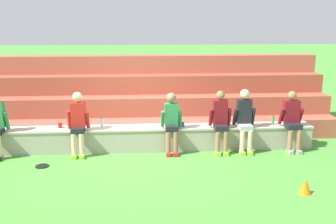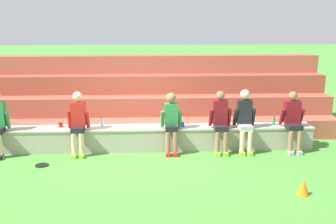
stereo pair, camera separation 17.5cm
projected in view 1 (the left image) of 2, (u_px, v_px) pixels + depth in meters
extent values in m
plane|color=#4C9338|center=(140.00, 153.00, 8.90)|extent=(80.00, 80.00, 0.00)
cube|color=#A8A08E|center=(140.00, 138.00, 9.10)|extent=(8.11, 0.54, 0.55)
cube|color=#BCB39F|center=(140.00, 128.00, 9.04)|extent=(8.15, 0.58, 0.04)
cube|color=#AA533F|center=(140.00, 130.00, 9.89)|extent=(10.27, 0.57, 0.50)
cube|color=#A34D38|center=(140.00, 115.00, 10.39)|extent=(10.27, 0.57, 0.99)
cube|color=#9D4632|center=(140.00, 102.00, 10.88)|extent=(10.27, 0.57, 1.49)
cube|color=#AB5440|center=(140.00, 89.00, 11.38)|extent=(10.27, 0.57, 1.99)
cylinder|color=#2D7F47|center=(7.00, 121.00, 8.56)|extent=(0.08, 0.18, 0.43)
cylinder|color=beige|center=(74.00, 146.00, 8.54)|extent=(0.11, 0.11, 0.55)
cylinder|color=beige|center=(82.00, 146.00, 8.55)|extent=(0.11, 0.11, 0.55)
cube|color=#8CD833|center=(74.00, 156.00, 8.55)|extent=(0.10, 0.22, 0.08)
cube|color=#8CD833|center=(82.00, 156.00, 8.57)|extent=(0.10, 0.22, 0.08)
cube|color=black|center=(78.00, 130.00, 8.59)|extent=(0.28, 0.31, 0.12)
cube|color=red|center=(78.00, 114.00, 8.65)|extent=(0.31, 0.20, 0.54)
sphere|color=beige|center=(77.00, 97.00, 8.55)|extent=(0.21, 0.21, 0.21)
cylinder|color=red|center=(69.00, 120.00, 8.64)|extent=(0.08, 0.16, 0.43)
cylinder|color=red|center=(88.00, 120.00, 8.67)|extent=(0.08, 0.21, 0.42)
cylinder|color=#996B4C|center=(168.00, 144.00, 8.69)|extent=(0.11, 0.11, 0.55)
cylinder|color=#996B4C|center=(176.00, 144.00, 8.70)|extent=(0.11, 0.11, 0.55)
cube|color=red|center=(168.00, 154.00, 8.71)|extent=(0.10, 0.22, 0.08)
cube|color=red|center=(176.00, 154.00, 8.72)|extent=(0.10, 0.22, 0.08)
cube|color=black|center=(172.00, 128.00, 8.74)|extent=(0.27, 0.30, 0.12)
cube|color=#2D7F47|center=(171.00, 114.00, 8.79)|extent=(0.30, 0.20, 0.49)
sphere|color=#996B4C|center=(171.00, 98.00, 8.71)|extent=(0.22, 0.22, 0.22)
cylinder|color=#2D7F47|center=(162.00, 119.00, 8.79)|extent=(0.08, 0.23, 0.42)
cylinder|color=#2D7F47|center=(180.00, 119.00, 8.81)|extent=(0.08, 0.17, 0.43)
cylinder|color=#996B4C|center=(218.00, 143.00, 8.72)|extent=(0.11, 0.11, 0.55)
cylinder|color=#996B4C|center=(226.00, 143.00, 8.73)|extent=(0.11, 0.11, 0.55)
cube|color=#8CD833|center=(218.00, 154.00, 8.74)|extent=(0.10, 0.22, 0.08)
cube|color=#8CD833|center=(226.00, 153.00, 8.75)|extent=(0.10, 0.22, 0.08)
cube|color=black|center=(221.00, 127.00, 8.79)|extent=(0.30, 0.35, 0.12)
cube|color=maroon|center=(220.00, 112.00, 8.86)|extent=(0.33, 0.20, 0.55)
sphere|color=#996B4C|center=(221.00, 95.00, 8.77)|extent=(0.20, 0.20, 0.20)
cylinder|color=maroon|center=(211.00, 117.00, 8.86)|extent=(0.08, 0.21, 0.42)
cylinder|color=maroon|center=(229.00, 117.00, 8.88)|extent=(0.08, 0.17, 0.43)
cylinder|color=beige|center=(242.00, 143.00, 8.77)|extent=(0.11, 0.11, 0.55)
cylinder|color=beige|center=(250.00, 142.00, 8.78)|extent=(0.11, 0.11, 0.55)
cube|color=#8CD833|center=(242.00, 153.00, 8.79)|extent=(0.10, 0.22, 0.08)
cube|color=#8CD833|center=(250.00, 153.00, 8.80)|extent=(0.10, 0.22, 0.08)
cube|color=#B2B2B7|center=(245.00, 127.00, 8.84)|extent=(0.29, 0.34, 0.12)
cube|color=black|center=(244.00, 111.00, 8.91)|extent=(0.32, 0.20, 0.55)
sphere|color=beige|center=(245.00, 94.00, 8.81)|extent=(0.22, 0.22, 0.22)
cylinder|color=black|center=(235.00, 117.00, 8.90)|extent=(0.08, 0.23, 0.42)
cylinder|color=black|center=(253.00, 117.00, 8.93)|extent=(0.08, 0.20, 0.42)
cylinder|color=#996B4C|center=(290.00, 142.00, 8.84)|extent=(0.11, 0.11, 0.55)
cylinder|color=#996B4C|center=(299.00, 141.00, 8.86)|extent=(0.11, 0.11, 0.55)
cube|color=#99999E|center=(290.00, 152.00, 8.86)|extent=(0.10, 0.22, 0.08)
cube|color=#99999E|center=(299.00, 152.00, 8.87)|extent=(0.10, 0.22, 0.08)
cube|color=black|center=(293.00, 126.00, 8.91)|extent=(0.33, 0.34, 0.12)
cube|color=maroon|center=(291.00, 111.00, 9.02)|extent=(0.37, 0.20, 0.51)
sphere|color=#996B4C|center=(292.00, 95.00, 8.93)|extent=(0.20, 0.20, 0.20)
cylinder|color=maroon|center=(281.00, 116.00, 9.01)|extent=(0.08, 0.24, 0.42)
cylinder|color=maroon|center=(301.00, 116.00, 9.04)|extent=(0.08, 0.24, 0.42)
cylinder|color=silver|center=(102.00, 123.00, 9.00)|extent=(0.07, 0.07, 0.20)
cylinder|color=blue|center=(102.00, 118.00, 8.97)|extent=(0.04, 0.04, 0.02)
cylinder|color=green|center=(273.00, 120.00, 9.21)|extent=(0.07, 0.07, 0.20)
cylinder|color=red|center=(273.00, 116.00, 9.18)|extent=(0.04, 0.04, 0.02)
cylinder|color=red|center=(60.00, 125.00, 8.94)|extent=(0.09, 0.09, 0.11)
cylinder|color=blue|center=(183.00, 124.00, 9.03)|extent=(0.08, 0.08, 0.11)
cylinder|color=black|center=(42.00, 166.00, 8.07)|extent=(0.28, 0.28, 0.02)
cone|color=orange|center=(305.00, 186.00, 6.79)|extent=(0.22, 0.22, 0.28)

